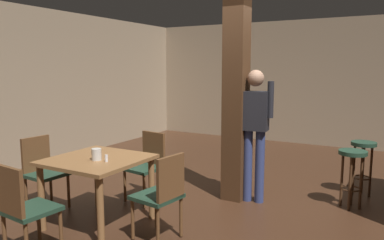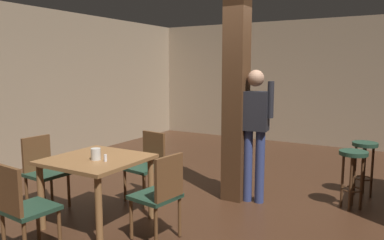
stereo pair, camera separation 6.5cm
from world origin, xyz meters
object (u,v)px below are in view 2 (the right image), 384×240
Objects in this scene: napkin_cup at (96,154)px; bar_stool_mid at (364,157)px; chair_south at (22,206)px; bar_stool_near at (353,166)px; chair_west at (43,169)px; standing_person at (255,126)px; chair_east at (161,192)px; salt_shaker at (105,158)px; chair_north at (148,163)px; dining_table at (97,168)px.

napkin_cup reaches higher than bar_stool_mid.
chair_south reaches higher than bar_stool_near.
chair_west is 0.52× the size of standing_person.
napkin_cup reaches higher than bar_stool_near.
chair_east is 0.72m from salt_shaker.
chair_south is 3.74m from bar_stool_near.
chair_north is 7.05× the size of napkin_cup.
standing_person is at bearing -161.43° from bar_stool_near.
chair_east is (0.88, 0.93, 0.00)m from chair_south.
bar_stool_mid is (2.45, 1.58, 0.05)m from chair_north.
standing_person is 2.29× the size of bar_stool_mid.
chair_east is at bearing 46.45° from chair_south.
chair_north is 2.91m from bar_stool_mid.
dining_table is 0.21m from napkin_cup.
standing_person is 1.29m from bar_stool_near.
napkin_cup is at bearing -49.99° from dining_table.
chair_west reaches higher than bar_stool_mid.
chair_west is 7.05× the size of napkin_cup.
chair_east is at bearing -104.91° from standing_person.
salt_shaker is at bearing -20.30° from dining_table.
bar_stool_near is (2.40, 1.92, -0.09)m from dining_table.
napkin_cup is (0.98, -0.08, 0.32)m from chair_west.
salt_shaker is at bearing -137.85° from bar_stool_near.
dining_table is at bearing 159.70° from salt_shaker.
chair_east is 2.46m from bar_stool_near.
chair_north is 1.47m from standing_person.
salt_shaker is (0.23, 0.85, 0.29)m from chair_south.
chair_east is 0.52× the size of standing_person.
chair_south is at bearing -105.28° from salt_shaker.
chair_north is at bearing -156.76° from bar_stool_near.
salt_shaker is at bearing 74.72° from chair_south.
chair_north reaches higher than bar_stool_near.
chair_south is 1.82m from chair_north.
chair_west is at bearing -179.90° from chair_east.
bar_stool_near is (2.34, 1.99, -0.28)m from napkin_cup.
standing_person reaches higher than chair_east.
chair_south is 4.22m from bar_stool_mid.
napkin_cup reaches higher than salt_shaker.
standing_person is at bearing 50.67° from dining_table.
chair_west reaches higher than salt_shaker.
chair_east is at bearing -123.32° from bar_stool_mid.
dining_table is 1.11× the size of chair_south.
chair_north is 1.21× the size of bar_stool_near.
chair_south reaches higher than bar_stool_mid.
salt_shaker is (0.20, -0.07, 0.16)m from dining_table.
chair_east is 1.77m from chair_west.
chair_south is 0.92m from salt_shaker.
dining_table reaches higher than bar_stool_mid.
standing_person is at bearing 27.29° from chair_north.
bar_stool_near is at bearing 50.95° from chair_east.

